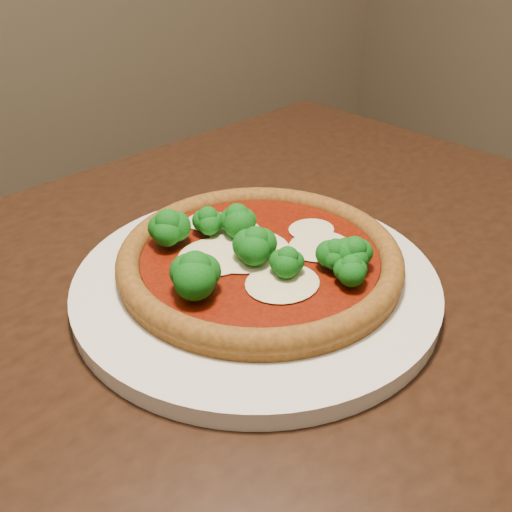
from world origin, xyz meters
TOP-DOWN VIEW (x-y plane):
  - dining_table at (0.17, 0.05)m, footprint 1.27×1.04m
  - plate at (0.22, 0.08)m, footprint 0.36×0.36m
  - pizza at (0.23, 0.09)m, footprint 0.28×0.28m

SIDE VIEW (x-z plane):
  - dining_table at x=0.17m, z-range 0.27..1.02m
  - plate at x=0.22m, z-range 0.75..0.77m
  - pizza at x=0.23m, z-range 0.75..0.81m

